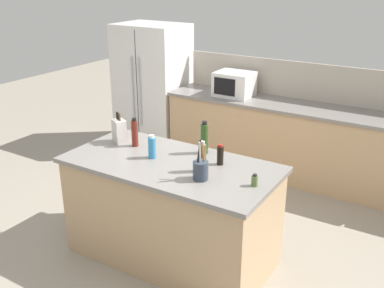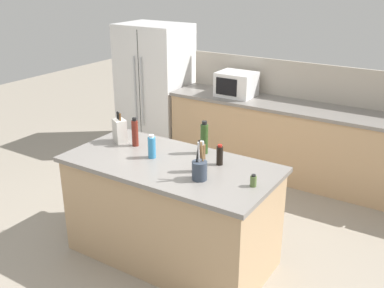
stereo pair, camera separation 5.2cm
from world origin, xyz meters
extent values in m
plane|color=gray|center=(0.00, 0.00, 0.00)|extent=(14.00, 14.00, 0.00)
cube|color=tan|center=(0.30, 2.20, 0.45)|extent=(3.20, 0.62, 0.90)
cube|color=gray|center=(0.30, 2.20, 0.92)|extent=(3.24, 0.66, 0.04)
cube|color=#B2A899|center=(0.30, 2.52, 1.17)|extent=(3.20, 0.03, 0.46)
cube|color=tan|center=(0.00, 0.00, 0.45)|extent=(1.78, 0.86, 0.90)
cube|color=gray|center=(0.00, 0.00, 0.92)|extent=(1.84, 0.92, 0.04)
cube|color=white|center=(-1.84, 2.25, 0.88)|extent=(0.96, 0.72, 1.76)
cube|color=#2D2D2D|center=(-1.84, 1.89, 0.88)|extent=(0.01, 0.00, 1.67)
cylinder|color=#ADB2B7|center=(-1.90, 1.87, 0.88)|extent=(0.02, 0.02, 0.97)
cylinder|color=#ADB2B7|center=(-1.78, 1.87, 0.88)|extent=(0.02, 0.02, 0.97)
cube|color=white|center=(-0.50, 2.20, 1.09)|extent=(0.47, 0.38, 0.31)
cube|color=black|center=(-0.54, 2.01, 1.09)|extent=(0.29, 0.01, 0.21)
cube|color=beige|center=(-0.67, 0.14, 1.05)|extent=(0.16, 0.15, 0.22)
cylinder|color=black|center=(-0.70, 0.16, 1.20)|extent=(0.02, 0.02, 0.07)
cylinder|color=black|center=(-0.67, 0.14, 1.20)|extent=(0.02, 0.02, 0.07)
cylinder|color=brown|center=(-0.64, 0.13, 1.20)|extent=(0.02, 0.02, 0.07)
cylinder|color=#333D4C|center=(0.38, -0.15, 1.02)|extent=(0.12, 0.12, 0.15)
cylinder|color=olive|center=(0.40, -0.14, 1.17)|extent=(0.01, 0.05, 0.18)
cylinder|color=black|center=(0.37, -0.14, 1.17)|extent=(0.01, 0.05, 0.18)
cylinder|color=#B2B2B7|center=(0.39, -0.16, 1.17)|extent=(0.01, 0.03, 0.18)
cylinder|color=black|center=(0.38, 0.18, 1.02)|extent=(0.06, 0.06, 0.16)
cylinder|color=#B22319|center=(0.38, 0.18, 1.11)|extent=(0.04, 0.04, 0.02)
cylinder|color=#2D4C1E|center=(0.14, 0.33, 1.07)|extent=(0.07, 0.07, 0.27)
cylinder|color=black|center=(0.14, 0.33, 1.22)|extent=(0.04, 0.04, 0.03)
cylinder|color=#567038|center=(0.79, -0.03, 0.98)|extent=(0.05, 0.05, 0.08)
cylinder|color=black|center=(0.79, -0.03, 1.03)|extent=(0.03, 0.03, 0.02)
cylinder|color=maroon|center=(-0.49, 0.14, 1.06)|extent=(0.06, 0.06, 0.24)
cylinder|color=black|center=(-0.49, 0.14, 1.20)|extent=(0.04, 0.04, 0.03)
cylinder|color=#3384BC|center=(-0.19, 0.00, 1.03)|extent=(0.07, 0.07, 0.19)
cylinder|color=white|center=(-0.19, 0.00, 1.14)|extent=(0.04, 0.04, 0.02)
cylinder|color=brown|center=(0.32, -0.01, 1.06)|extent=(0.06, 0.06, 0.23)
cylinder|color=#B2B2B7|center=(0.32, -0.01, 1.19)|extent=(0.04, 0.04, 0.03)
camera|label=1|loc=(1.98, -2.87, 2.48)|focal=42.00mm
camera|label=2|loc=(2.02, -2.84, 2.48)|focal=42.00mm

